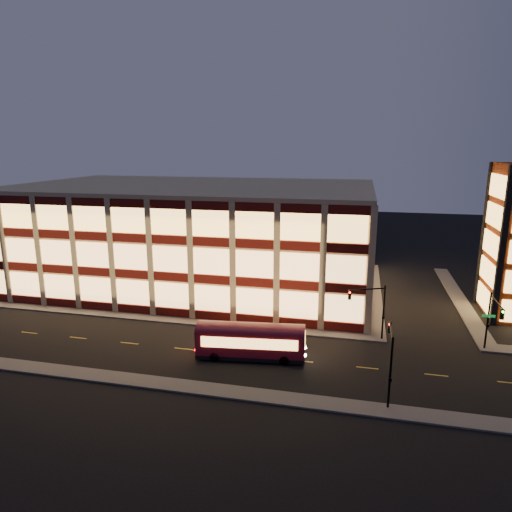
# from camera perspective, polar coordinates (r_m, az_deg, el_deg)

# --- Properties ---
(ground) EXTENTS (200.00, 200.00, 0.00)m
(ground) POSITION_cam_1_polar(r_m,az_deg,el_deg) (53.93, -10.61, -8.29)
(ground) COLOR black
(ground) RESTS_ON ground
(sidewalk_office_south) EXTENTS (54.00, 2.00, 0.15)m
(sidewalk_office_south) POSITION_cam_1_polar(r_m,az_deg,el_deg) (55.95, -13.04, -7.51)
(sidewalk_office_south) COLOR #514F4C
(sidewalk_office_south) RESTS_ON ground
(sidewalk_office_east) EXTENTS (2.00, 30.00, 0.15)m
(sidewalk_office_east) POSITION_cam_1_polar(r_m,az_deg,el_deg) (65.77, 14.50, -4.38)
(sidewalk_office_east) COLOR #514F4C
(sidewalk_office_east) RESTS_ON ground
(sidewalk_tower_west) EXTENTS (2.00, 30.00, 0.15)m
(sidewalk_tower_west) POSITION_cam_1_polar(r_m,az_deg,el_deg) (67.07, 23.95, -4.80)
(sidewalk_tower_west) COLOR #514F4C
(sidewalk_tower_west) RESTS_ON ground
(sidewalk_near) EXTENTS (100.00, 2.00, 0.15)m
(sidewalk_near) POSITION_cam_1_polar(r_m,az_deg,el_deg) (43.44, -17.63, -14.24)
(sidewalk_near) COLOR #514F4C
(sidewalk_near) RESTS_ON ground
(office_building) EXTENTS (50.45, 30.45, 14.50)m
(office_building) POSITION_cam_1_polar(r_m,az_deg,el_deg) (68.06, -7.48, 2.78)
(office_building) COLOR tan
(office_building) RESTS_ON ground
(traffic_signal_far) EXTENTS (3.79, 1.87, 6.00)m
(traffic_signal_far) POSITION_cam_1_polar(r_m,az_deg,el_deg) (48.57, 14.22, -5.80)
(traffic_signal_far) COLOR black
(traffic_signal_far) RESTS_ON ground
(traffic_signal_right) EXTENTS (1.20, 4.37, 6.00)m
(traffic_signal_right) POSITION_cam_1_polar(r_m,az_deg,el_deg) (49.44, 27.50, -6.64)
(traffic_signal_right) COLOR black
(traffic_signal_right) RESTS_ON ground
(traffic_signal_near) EXTENTS (0.32, 4.45, 6.00)m
(traffic_signal_near) POSITION_cam_1_polar(r_m,az_deg,el_deg) (38.17, 16.43, -11.40)
(traffic_signal_near) COLOR black
(traffic_signal_near) RESTS_ON ground
(trolley_bus) EXTENTS (10.55, 3.78, 3.50)m
(trolley_bus) POSITION_cam_1_polar(r_m,az_deg,el_deg) (44.26, -0.68, -10.34)
(trolley_bus) COLOR maroon
(trolley_bus) RESTS_ON ground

